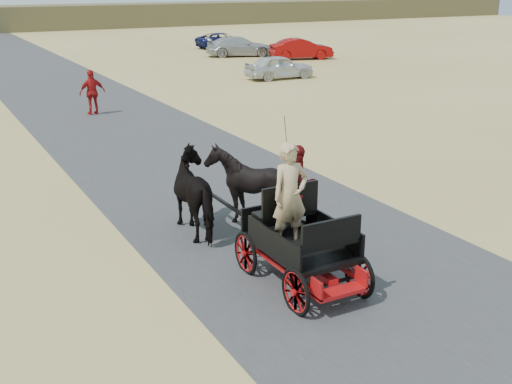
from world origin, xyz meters
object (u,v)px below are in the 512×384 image
horse_left (200,193)px  car_b (301,49)px  carriage (300,264)px  car_c (239,46)px  pedestrian (92,92)px  car_a (279,67)px  car_d (223,40)px  horse_right (247,185)px

horse_left → car_b: 30.38m
carriage → car_c: bearing=64.7°
pedestrian → car_a: bearing=-161.7°
carriage → car_c: (14.63, 30.93, 0.29)m
car_a → car_b: bearing=-38.2°
pedestrian → car_c: size_ratio=0.38×
car_c → horse_left: bearing=169.0°
car_a → car_b: (5.62, 6.72, 0.04)m
car_a → car_d: 16.06m
car_d → horse_right: bearing=157.5°
horse_right → car_c: horse_right is taller
pedestrian → car_c: 20.31m
car_c → car_b: bearing=-123.4°
car_b → car_c: car_b is taller
horse_left → car_a: bearing=-124.8°
car_a → horse_left: bearing=146.9°
car_c → car_d: 5.52m
horse_left → horse_right: 1.10m
car_a → car_c: car_c is taller
pedestrian → car_d: (15.26, 20.14, -0.29)m
carriage → horse_left: 3.09m
car_c → car_a: bearing=-178.0°
horse_right → car_a: 21.04m
car_b → car_c: (-2.79, 3.43, -0.01)m
horse_left → pedestrian: pedestrian is taller
car_c → pedestrian: bearing=154.3°
horse_left → horse_right: (1.10, 0.00, 0.00)m
car_b → car_d: (-1.44, 8.78, -0.10)m
horse_right → car_d: size_ratio=0.41×
carriage → pedestrian: 16.16m
car_d → pedestrian: bearing=145.2°
carriage → horse_right: bearing=79.6°
carriage → horse_right: 3.09m
horse_right → car_d: bearing=-114.9°
carriage → car_a: size_ratio=0.66×
horse_left → horse_right: size_ratio=1.18×
car_c → carriage: bearing=172.2°
car_a → car_b: car_b is taller
horse_right → car_c: (14.08, 27.93, -0.19)m
horse_right → pedestrian: bearing=-90.7°
carriage → car_c: size_ratio=0.53×
horse_left → pedestrian: bearing=-95.5°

